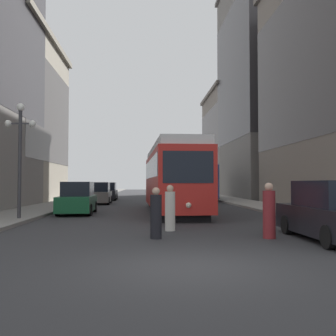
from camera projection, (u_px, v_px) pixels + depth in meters
ground_plane at (190, 267)px, 8.13m from camera, size 200.00×200.00×0.00m
sidewalk_left at (89, 197)px, 47.57m from camera, size 3.17×120.00×0.15m
sidewalk_right at (214, 197)px, 48.48m from camera, size 3.17×120.00×0.15m
streetcar at (172, 177)px, 23.46m from camera, size 3.08×13.45×3.89m
transit_bus at (196, 181)px, 41.32m from camera, size 2.60×12.60×3.45m
parked_car_left_near at (108, 192)px, 40.38m from camera, size 1.94×4.58×1.82m
parked_car_left_mid at (78, 199)px, 22.32m from camera, size 2.01×4.75×1.82m
parked_car_right_far at (332, 213)px, 11.89m from camera, size 1.91×4.99×1.82m
parked_car_left_far at (99, 194)px, 33.03m from camera, size 1.96×4.53×1.82m
pedestrian_crossing_near at (269, 212)px, 12.38m from camera, size 0.39×0.39×1.76m
pedestrian_crossing_far at (170, 209)px, 14.35m from camera, size 0.38×0.38×1.68m
pedestrian_on_sidewalk at (156, 215)px, 12.31m from camera, size 0.36×0.36×1.61m
lamp_post_left_near at (20, 142)px, 17.95m from camera, size 1.41×0.36×5.27m
building_right_corner at (294, 81)px, 46.86m from camera, size 15.95×17.36×27.13m
building_right_midblock at (245, 142)px, 61.99m from camera, size 11.96×15.86×16.02m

